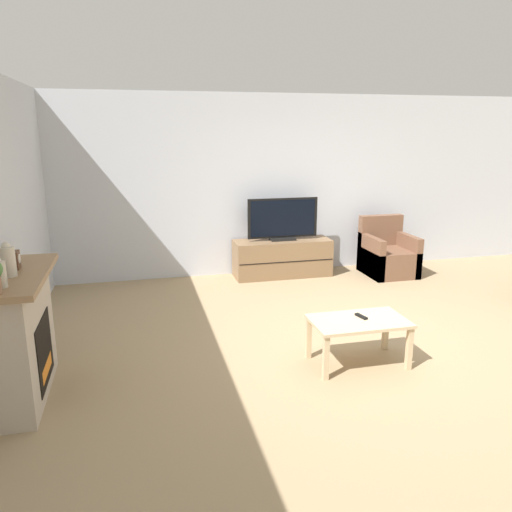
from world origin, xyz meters
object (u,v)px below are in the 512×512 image
armchair (387,256)px  remote (361,316)px  coffee_table (359,326)px  fireplace (18,335)px  mantel_vase_centre_left (7,261)px  mantel_clock (15,260)px  tv_stand (282,258)px  tv (283,221)px

armchair → remote: size_ratio=5.65×
armchair → coffee_table: bearing=-122.9°
fireplace → mantel_vase_centre_left: size_ratio=4.59×
mantel_vase_centre_left → mantel_clock: 0.23m
fireplace → armchair: 5.42m
tv_stand → coffee_table: tv_stand is taller
tv_stand → remote: bearing=-92.2°
tv → remote: tv is taller
fireplace → mantel_clock: mantel_clock is taller
fireplace → mantel_clock: (0.02, 0.13, 0.60)m
mantel_vase_centre_left → tv_stand: (3.11, 3.00, -0.92)m
mantel_vase_centre_left → tv: bearing=43.9°
tv → armchair: size_ratio=1.23×
armchair → remote: 3.18m
tv_stand → armchair: (1.61, -0.29, 0.01)m
mantel_clock → tv_stand: mantel_clock is taller
tv → armchair: bearing=-10.2°
fireplace → tv: (3.13, 2.91, 0.31)m
mantel_vase_centre_left → tv_stand: mantel_vase_centre_left is taller
mantel_clock → armchair: bearing=27.8°
coffee_table → mantel_vase_centre_left: bearing=179.7°
mantel_vase_centre_left → mantel_clock: (0.00, 0.22, -0.05)m
fireplace → remote: fireplace is taller
mantel_clock → tv_stand: size_ratio=0.10×
remote → fireplace: bearing=165.0°
tv_stand → fireplace: bearing=-137.1°
fireplace → mantel_vase_centre_left: mantel_vase_centre_left is taller
tv → remote: size_ratio=6.93×
fireplace → tv: size_ratio=1.17×
fireplace → armchair: size_ratio=1.43×
tv → coffee_table: size_ratio=1.19×
mantel_clock → mantel_vase_centre_left: bearing=-90.2°
armchair → tv: bearing=169.8°
tv_stand → armchair: 1.63m
mantel_clock → coffee_table: mantel_clock is taller
tv_stand → coffee_table: size_ratio=1.62×
fireplace → armchair: bearing=28.9°
remote → armchair: bearing=43.4°
tv_stand → armchair: armchair is taller
tv → armchair: (1.61, -0.29, -0.57)m
tv_stand → tv: tv is taller
mantel_clock → coffee_table: 3.06m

